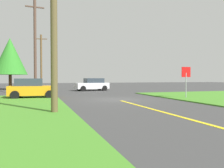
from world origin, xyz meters
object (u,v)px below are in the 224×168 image
object	(u,v)px
utility_pole_near	(54,19)
utility_pole_far	(41,61)
oak_tree_left	(10,56)
car_approaching_junction	(92,84)
parked_car_near_building	(32,88)
stop_sign	(186,76)
utility_pole_mid	(35,46)

from	to	relation	value
utility_pole_near	utility_pole_far	bearing A→B (deg)	90.20
oak_tree_left	utility_pole_near	bearing A→B (deg)	-80.10
car_approaching_junction	utility_pole_near	bearing A→B (deg)	66.22
car_approaching_junction	parked_car_near_building	world-z (taller)	same
stop_sign	utility_pole_far	world-z (taller)	utility_pole_far
stop_sign	parked_car_near_building	bearing A→B (deg)	-18.19
parked_car_near_building	utility_pole_mid	size ratio (longest dim) A/B	0.42
parked_car_near_building	utility_pole_mid	xyz separation A→B (m)	(0.24, 4.21, 4.03)
utility_pole_mid	parked_car_near_building	bearing A→B (deg)	-93.23
utility_pole_near	parked_car_near_building	bearing A→B (deg)	97.20
stop_sign	parked_car_near_building	distance (m)	12.57
parked_car_near_building	utility_pole_far	xyz separation A→B (m)	(1.04, 17.41, 3.46)
parked_car_near_building	utility_pole_far	distance (m)	17.78
utility_pole_mid	oak_tree_left	size ratio (longest dim) A/B	1.28
parked_car_near_building	utility_pole_far	bearing A→B (deg)	89.33
utility_pole_far	oak_tree_left	world-z (taller)	utility_pole_far
car_approaching_junction	utility_pole_near	size ratio (longest dim) A/B	0.51
utility_pole_mid	utility_pole_far	distance (m)	13.24
utility_pole_mid	utility_pole_far	xyz separation A→B (m)	(0.81, 13.21, -0.57)
utility_pole_near	utility_pole_far	size ratio (longest dim) A/B	1.04
car_approaching_junction	parked_car_near_building	xyz separation A→B (m)	(-7.27, -9.74, -0.00)
utility_pole_near	utility_pole_far	distance (m)	26.41
utility_pole_mid	utility_pole_near	bearing A→B (deg)	-86.10
car_approaching_junction	oak_tree_left	bearing A→B (deg)	-36.20
parked_car_near_building	utility_pole_mid	world-z (taller)	utility_pole_mid
parked_car_near_building	oak_tree_left	size ratio (longest dim) A/B	0.53
parked_car_near_building	utility_pole_near	size ratio (longest dim) A/B	0.45
utility_pole_mid	oak_tree_left	xyz separation A→B (m)	(-3.45, 11.72, -0.12)
car_approaching_junction	oak_tree_left	size ratio (longest dim) A/B	0.60
car_approaching_junction	oak_tree_left	world-z (taller)	oak_tree_left
stop_sign	oak_tree_left	world-z (taller)	oak_tree_left
stop_sign	utility_pole_mid	bearing A→B (deg)	-34.81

